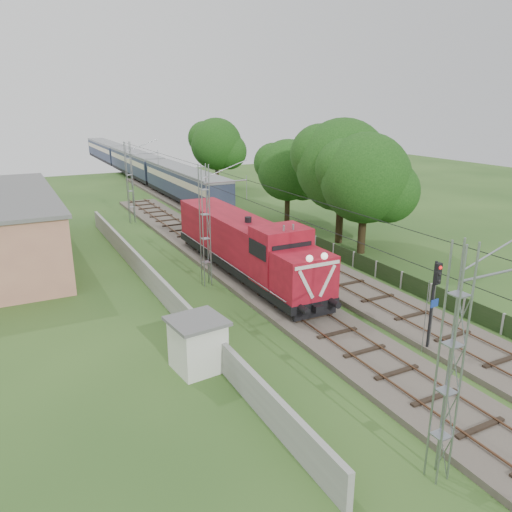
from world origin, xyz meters
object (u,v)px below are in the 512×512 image
locomotive (245,245)px  coach_rake (136,162)px  signal_post (435,291)px  relay_hut (198,344)px

locomotive → coach_rake: size_ratio=0.26×
coach_rake → locomotive: bearing=-95.8°
signal_post → relay_hut: 11.29m
signal_post → relay_hut: bearing=160.2°
signal_post → locomotive: bearing=102.3°
signal_post → coach_rake: bearing=88.2°
locomotive → signal_post: size_ratio=3.83×
locomotive → signal_post: 14.36m
signal_post → relay_hut: signal_post is taller
coach_rake → signal_post: size_ratio=14.50×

